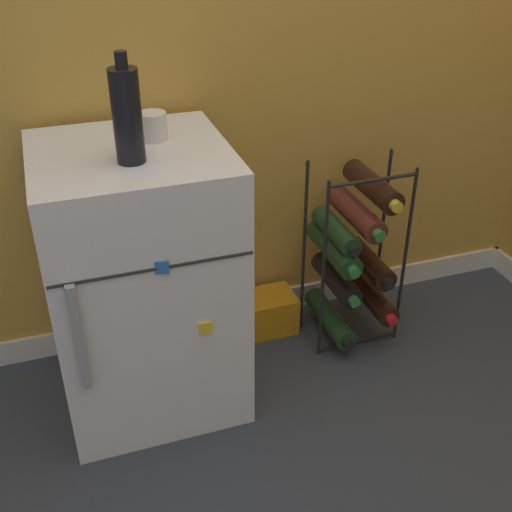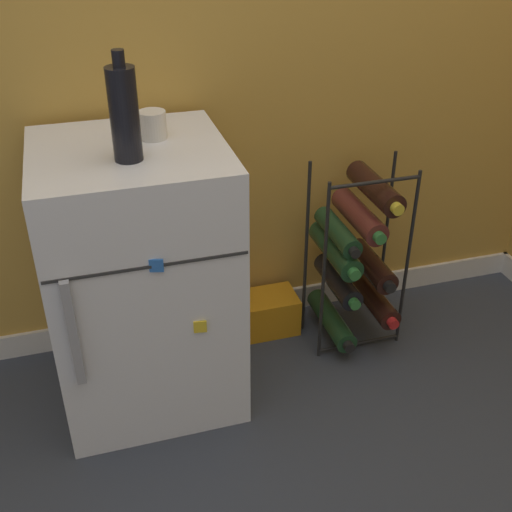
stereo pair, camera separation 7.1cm
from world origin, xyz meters
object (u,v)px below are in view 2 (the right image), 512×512
wine_rack (354,258)px  fridge_top_bottle (124,113)px  mini_fridge (142,279)px  soda_box (259,314)px  fridge_top_cup (153,125)px

wine_rack → fridge_top_bottle: fridge_top_bottle is taller
wine_rack → mini_fridge: bearing=-175.1°
mini_fridge → wine_rack: (0.73, 0.06, -0.09)m
mini_fridge → soda_box: size_ratio=3.05×
soda_box → fridge_top_cup: fridge_top_cup is taller
mini_fridge → wine_rack: bearing=4.9°
mini_fridge → wine_rack: mini_fridge is taller
wine_rack → fridge_top_cup: 0.84m
soda_box → mini_fridge: bearing=-156.8°
fridge_top_cup → wine_rack: bearing=0.6°
soda_box → fridge_top_bottle: bearing=-148.6°
soda_box → fridge_top_bottle: size_ratio=0.99×
mini_fridge → soda_box: bearing=23.2°
mini_fridge → fridge_top_bottle: bearing=-93.1°
wine_rack → fridge_top_bottle: bearing=-169.0°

